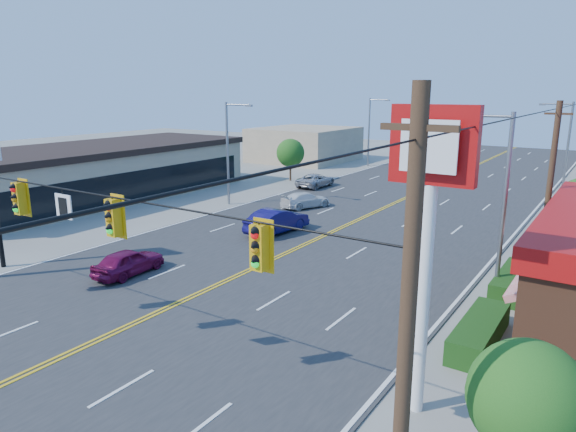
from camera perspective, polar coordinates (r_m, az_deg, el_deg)
The scene contains 17 objects.
ground at distance 19.55m, azimuth -24.07°, elevation -14.38°, with size 160.00×160.00×0.00m, color gray.
road at distance 33.65m, azimuth 5.69°, elevation -1.47°, with size 20.00×120.00×0.06m, color #2D2D30.
signal_span at distance 17.98m, azimuth -25.78°, elevation -0.29°, with size 24.32×0.34×9.00m.
kfc_pylon at distance 13.69m, azimuth 15.49°, elevation 1.53°, with size 2.20×0.36×8.50m.
strip_mall at distance 46.20m, azimuth -20.47°, elevation 4.70°, with size 10.40×26.40×4.40m.
streetlight_se at distance 23.56m, azimuth 22.50°, elevation 2.16°, with size 2.55×0.25×8.00m.
streetlight_ne at distance 47.16m, azimuth 28.42°, elevation 6.86°, with size 2.55×0.25×8.00m.
streetlight_sw at distance 40.43m, azimuth -6.53°, elevation 7.54°, with size 2.55×0.25×8.00m.
streetlight_nw at distance 62.53m, azimuth 9.16°, elevation 9.62°, with size 2.55×0.25×8.00m.
utility_pole_near at distance 27.31m, azimuth 27.01°, elevation 2.49°, with size 0.28×0.28×8.40m, color #47301E.
tree_kfc_front at distance 12.52m, azimuth 25.07°, elevation -17.93°, with size 2.52×2.52×3.78m.
tree_west at distance 51.51m, azimuth 0.27°, elevation 7.02°, with size 2.80×2.80×4.20m.
bld_west_far at distance 67.07m, azimuth 1.85°, elevation 7.98°, with size 11.00×12.00×4.20m, color tan.
car_magenta at distance 26.35m, azimuth -17.29°, elevation -4.99°, with size 1.51×3.76×1.28m, color maroon.
car_blue at distance 32.47m, azimuth -1.22°, elevation -0.62°, with size 1.63×4.67×1.54m, color #110D4F.
car_white at distance 39.51m, azimuth 1.94°, elevation 1.72°, with size 1.67×4.10×1.19m, color silver.
car_silver at distance 48.15m, azimuth 3.10°, elevation 3.92°, with size 2.07×4.49×1.25m, color #ABAAAF.
Camera 1 is at (15.08, -8.76, 8.82)m, focal length 32.00 mm.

